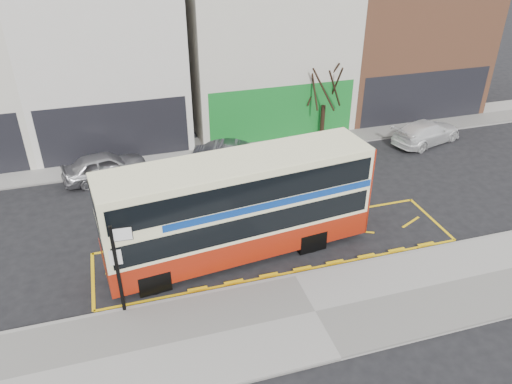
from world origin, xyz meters
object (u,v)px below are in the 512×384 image
object	(u,v)px
double_decker_bus	(239,206)
car_grey	(237,158)
car_silver	(105,166)
street_tree_right	(326,75)
car_white	(427,132)
bus_stop_post	(118,262)

from	to	relation	value
double_decker_bus	car_grey	xyz separation A→B (m)	(1.59, 6.52, -1.37)
car_silver	street_tree_right	world-z (taller)	street_tree_right
car_grey	double_decker_bus	bearing A→B (deg)	-175.50
car_white	street_tree_right	world-z (taller)	street_tree_right
double_decker_bus	bus_stop_post	world-z (taller)	double_decker_bus
bus_stop_post	car_white	xyz separation A→B (m)	(17.07, 8.86, -1.48)
double_decker_bus	street_tree_right	size ratio (longest dim) A/B	1.88
bus_stop_post	car_silver	xyz separation A→B (m)	(-0.28, 9.67, -1.43)
double_decker_bus	car_grey	bearing A→B (deg)	70.09
double_decker_bus	street_tree_right	bearing A→B (deg)	44.94
car_white	street_tree_right	size ratio (longest dim) A/B	0.81
bus_stop_post	car_grey	xyz separation A→B (m)	(6.05, 8.60, -1.38)
street_tree_right	car_grey	bearing A→B (deg)	-156.42
double_decker_bus	car_white	size ratio (longest dim) A/B	2.32
car_silver	car_grey	bearing A→B (deg)	-111.89
bus_stop_post	street_tree_right	bearing A→B (deg)	46.21
double_decker_bus	car_grey	world-z (taller)	double_decker_bus
car_silver	car_white	distance (m)	17.37
double_decker_bus	bus_stop_post	size ratio (longest dim) A/B	3.08
car_grey	car_white	distance (m)	11.02
car_white	street_tree_right	distance (m)	6.56
bus_stop_post	car_white	distance (m)	19.29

